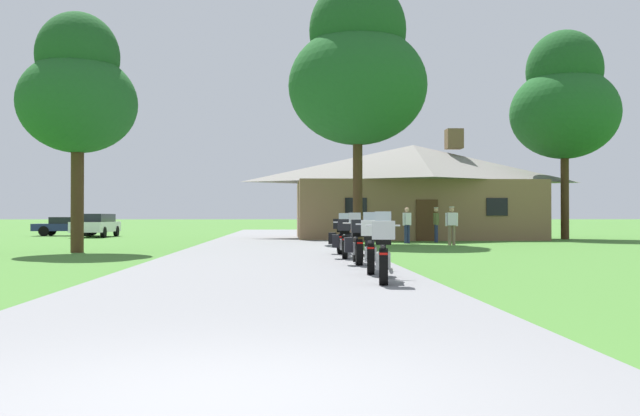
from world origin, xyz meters
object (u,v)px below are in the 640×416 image
bystander_white_shirt_beside_signpost (407,223)px  tree_by_lodge_front (358,70)px  motorcycle_blue_second_in_row (371,246)px  tree_right_of_lodge (564,101)px  motorcycle_green_fourth_in_row (345,239)px  parked_white_suv_far_left (96,224)px  tree_left_near (78,90)px  bystander_white_shirt_by_tree (452,223)px  motorcycle_silver_farthest_in_row (342,236)px  bystander_olive_shirt_near_lodge (436,223)px  motorcycle_silver_nearest_to_camera (383,251)px  motorcycle_orange_third_in_row (358,242)px  parked_navy_sedan_far_left (68,226)px

bystander_white_shirt_beside_signpost → tree_by_lodge_front: bearing=-27.1°
motorcycle_blue_second_in_row → tree_right_of_lodge: bearing=65.8°
bystander_white_shirt_beside_signpost → tree_by_lodge_front: size_ratio=0.14×
motorcycle_green_fourth_in_row → tree_right_of_lodge: 23.16m
motorcycle_green_fourth_in_row → tree_by_lodge_front: size_ratio=0.17×
parked_white_suv_far_left → tree_left_near: bearing=-75.9°
parked_white_suv_far_left → bystander_white_shirt_by_tree: bearing=-32.9°
motorcycle_green_fourth_in_row → motorcycle_silver_farthest_in_row: (0.13, 2.44, 0.00)m
tree_left_near → bystander_olive_shirt_near_lodge: bearing=30.8°
motorcycle_blue_second_in_row → bystander_white_shirt_by_tree: bearing=77.0°
bystander_olive_shirt_near_lodge → tree_right_of_lodge: (8.04, 4.20, 6.64)m
bystander_white_shirt_beside_signpost → bystander_white_shirt_by_tree: 2.61m
motorcycle_silver_nearest_to_camera → parked_white_suv_far_left: (-13.15, 29.97, 0.16)m
motorcycle_silver_farthest_in_row → bystander_white_shirt_by_tree: bystander_white_shirt_by_tree is taller
bystander_olive_shirt_near_lodge → tree_by_lodge_front: bearing=114.3°
tree_left_near → parked_white_suv_far_left: (-4.15, 18.04, -4.88)m
motorcycle_orange_third_in_row → parked_navy_sedan_far_left: bearing=120.9°
motorcycle_silver_farthest_in_row → tree_left_near: bearing=178.2°
motorcycle_silver_nearest_to_camera → tree_by_lodge_front: 20.43m
motorcycle_blue_second_in_row → bystander_white_shirt_beside_signpost: (3.84, 17.24, 0.31)m
motorcycle_blue_second_in_row → tree_by_lodge_front: size_ratio=0.17×
bystander_white_shirt_beside_signpost → tree_right_of_lodge: tree_right_of_lodge is taller
tree_left_near → tree_right_of_lodge: (22.53, 12.84, 1.93)m
tree_by_lodge_front → parked_navy_sedan_far_left: 23.26m
motorcycle_silver_farthest_in_row → bystander_white_shirt_beside_signpost: bystander_white_shirt_beside_signpost is taller
motorcycle_orange_third_in_row → tree_by_lodge_front: bearing=85.7°
tree_left_near → motorcycle_silver_nearest_to_camera: bearing=-53.0°
motorcycle_silver_nearest_to_camera → tree_right_of_lodge: 29.07m
bystander_white_shirt_beside_signpost → tree_right_of_lodge: size_ratio=0.15×
bystander_white_shirt_by_tree → motorcycle_green_fourth_in_row: bearing=66.1°
tree_left_near → motorcycle_silver_farthest_in_row: bearing=-13.2°
bystander_white_shirt_by_tree → parked_white_suv_far_left: bystander_white_shirt_by_tree is taller
motorcycle_orange_third_in_row → motorcycle_silver_farthest_in_row: (0.02, 5.07, 0.00)m
motorcycle_blue_second_in_row → parked_white_suv_far_left: (-13.19, 27.78, 0.16)m
motorcycle_blue_second_in_row → bystander_olive_shirt_near_lodge: (5.45, 18.39, 0.33)m
motorcycle_silver_nearest_to_camera → tree_right_of_lodge: bearing=69.2°
bystander_white_shirt_by_tree → parked_navy_sedan_far_left: (-21.11, 15.51, -0.31)m
tree_right_of_lodge → parked_navy_sedan_far_left: bearing=164.5°
motorcycle_green_fourth_in_row → parked_navy_sedan_far_left: bearing=125.4°
motorcycle_green_fourth_in_row → motorcycle_silver_farthest_in_row: same height
motorcycle_silver_nearest_to_camera → parked_navy_sedan_far_left: motorcycle_silver_nearest_to_camera is taller
motorcycle_blue_second_in_row → tree_by_lodge_front: bearing=91.6°
motorcycle_silver_nearest_to_camera → motorcycle_orange_third_in_row: 4.74m
tree_left_near → parked_navy_sedan_far_left: size_ratio=1.94×
motorcycle_blue_second_in_row → motorcycle_green_fourth_in_row: (-0.11, 5.18, -0.01)m
motorcycle_silver_farthest_in_row → tree_left_near: 10.58m
motorcycle_orange_third_in_row → motorcycle_green_fourth_in_row: (-0.10, 2.63, 0.00)m
motorcycle_blue_second_in_row → tree_left_near: tree_left_near is taller
motorcycle_green_fourth_in_row → parked_white_suv_far_left: bearing=124.1°
motorcycle_green_fourth_in_row → parked_white_suv_far_left: size_ratio=0.45×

